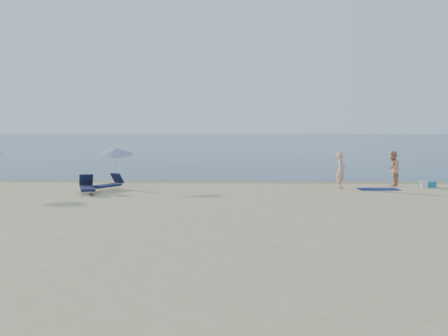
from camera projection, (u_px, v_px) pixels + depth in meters
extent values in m
plane|color=#C8B385|center=(295.00, 285.00, 10.68)|extent=(160.00, 160.00, 0.00)
cube|color=#0B2346|center=(251.00, 140.00, 110.30)|extent=(240.00, 160.00, 0.01)
cube|color=#847254|center=(264.00, 182.00, 30.00)|extent=(240.00, 1.60, 0.00)
imported|color=tan|center=(341.00, 170.00, 26.78)|extent=(0.61, 0.75, 1.76)
imported|color=tan|center=(393.00, 169.00, 27.88)|extent=(0.95, 1.05, 1.75)
cube|color=#0E1648|center=(378.00, 189.00, 26.49)|extent=(1.91, 1.11, 0.03)
cube|color=white|center=(423.00, 184.00, 27.35)|extent=(0.45, 0.42, 0.31)
cube|color=#2170B7|center=(431.00, 184.00, 27.41)|extent=(0.48, 0.42, 0.29)
cylinder|color=silver|center=(115.00, 170.00, 26.81)|extent=(0.14, 0.40, 1.83)
cone|color=white|center=(117.00, 151.00, 27.10)|extent=(1.98, 2.00, 0.60)
sphere|color=silver|center=(116.00, 148.00, 27.09)|extent=(0.05, 0.05, 0.05)
cube|color=#131635|center=(87.00, 189.00, 24.74)|extent=(1.11, 1.76, 0.11)
cube|color=#131635|center=(86.00, 180.00, 25.50)|extent=(0.70, 0.58, 0.53)
cylinder|color=#A5A5AD|center=(93.00, 191.00, 24.81)|extent=(0.03, 0.03, 0.24)
cube|color=#161B3D|center=(106.00, 186.00, 25.96)|extent=(1.26, 1.64, 0.10)
cube|color=#161B3D|center=(117.00, 178.00, 26.60)|extent=(0.69, 0.61, 0.51)
cylinder|color=#A5A5AD|center=(109.00, 189.00, 25.85)|extent=(0.03, 0.03, 0.23)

